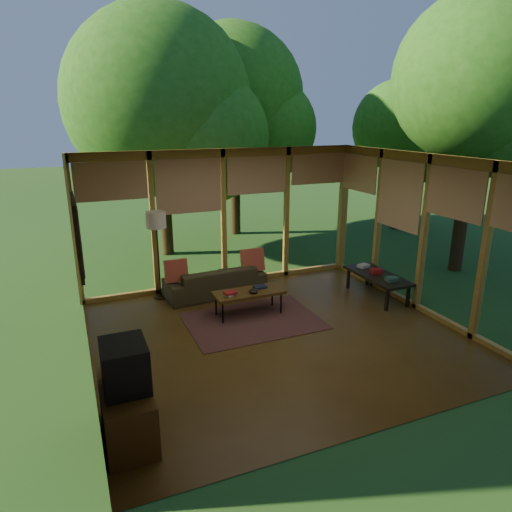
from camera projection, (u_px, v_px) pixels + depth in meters
name	position (u px, v px, depth m)	size (l,w,h in m)	color
floor	(277.00, 335.00, 7.15)	(5.50, 5.50, 0.00)	#563B16
ceiling	(280.00, 160.00, 6.35)	(5.50, 5.50, 0.00)	white
wall_left	(81.00, 277.00, 5.74)	(0.04, 5.00, 2.70)	silver
wall_front	(385.00, 319.00, 4.55)	(5.50, 0.04, 2.70)	silver
window_wall_back	(224.00, 219.00, 8.96)	(5.50, 0.12, 2.70)	#A37E32
window_wall_right	(424.00, 235.00, 7.77)	(0.12, 5.00, 2.70)	#A37E32
exterior_lawn	(379.00, 207.00, 17.16)	(40.00, 40.00, 0.00)	#254E1D
tree_nw	(159.00, 103.00, 10.37)	(4.25, 4.25, 5.70)	#312212
tree_ne	(233.00, 98.00, 12.32)	(3.81, 3.81, 5.66)	#312212
tree_se	(477.00, 79.00, 8.99)	(3.31, 3.31, 5.66)	#312212
tree_far	(399.00, 128.00, 12.99)	(2.62, 2.62, 4.29)	#312212
rug	(253.00, 321.00, 7.63)	(2.18, 1.54, 0.01)	brown
sofa	(215.00, 281.00, 8.70)	(1.88, 0.74, 0.55)	#3A331D
pillow_left	(176.00, 271.00, 8.28)	(0.41, 0.14, 0.41)	maroon
pillow_right	(252.00, 261.00, 8.83)	(0.44, 0.15, 0.44)	maroon
ct_book_lower	(230.00, 295.00, 7.59)	(0.18, 0.14, 0.03)	#B4ABA3
ct_book_upper	(230.00, 293.00, 7.58)	(0.20, 0.15, 0.03)	maroon
ct_book_side	(260.00, 287.00, 7.92)	(0.22, 0.16, 0.03)	black
ct_bowl	(253.00, 291.00, 7.68)	(0.16, 0.16, 0.07)	black
media_cabinet	(127.00, 412.00, 4.80)	(0.50, 1.00, 0.60)	#543616
television	(125.00, 366.00, 4.65)	(0.45, 0.55, 0.50)	black
console_book_a	(392.00, 279.00, 8.15)	(0.20, 0.15, 0.07)	#2E5040
console_book_b	(376.00, 271.00, 8.54)	(0.20, 0.14, 0.09)	maroon
console_book_c	(363.00, 266.00, 8.90)	(0.21, 0.16, 0.06)	#B4ABA3
floor_lamp	(156.00, 225.00, 8.21)	(0.36, 0.36, 1.65)	black
coffee_table	(249.00, 293.00, 7.78)	(1.20, 0.50, 0.43)	#543616
side_console	(377.00, 277.00, 8.53)	(0.60, 1.40, 0.46)	black
wall_painting	(78.00, 235.00, 6.93)	(0.06, 1.35, 1.15)	black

